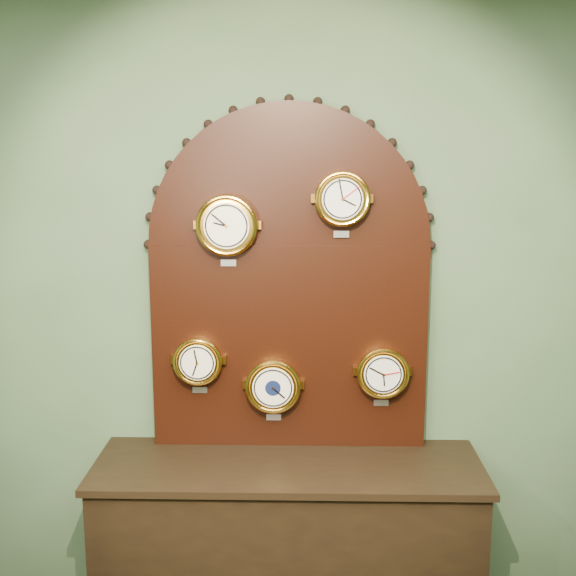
{
  "coord_description": "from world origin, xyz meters",
  "views": [
    {
      "loc": [
        0.06,
        -0.64,
        2.13
      ],
      "look_at": [
        0.0,
        2.25,
        1.58
      ],
      "focal_mm": 45.36,
      "sensor_mm": 36.0,
      "label": 1
    }
  ],
  "objects_px": {
    "barometer": "(273,386)",
    "shop_counter": "(288,556)",
    "roman_clock": "(227,225)",
    "hygrometer": "(198,361)",
    "tide_clock": "(383,372)",
    "display_board": "(289,269)",
    "arabic_clock": "(342,199)"
  },
  "relations": [
    {
      "from": "shop_counter",
      "to": "tide_clock",
      "type": "distance_m",
      "value": 0.9
    },
    {
      "from": "display_board",
      "to": "tide_clock",
      "type": "height_order",
      "value": "display_board"
    },
    {
      "from": "roman_clock",
      "to": "tide_clock",
      "type": "xyz_separation_m",
      "value": [
        0.66,
        0.0,
        -0.64
      ]
    },
    {
      "from": "display_board",
      "to": "tide_clock",
      "type": "xyz_separation_m",
      "value": [
        0.41,
        -0.07,
        -0.44
      ]
    },
    {
      "from": "roman_clock",
      "to": "barometer",
      "type": "height_order",
      "value": "roman_clock"
    },
    {
      "from": "tide_clock",
      "to": "hygrometer",
      "type": "bearing_deg",
      "value": 179.97
    },
    {
      "from": "tide_clock",
      "to": "barometer",
      "type": "bearing_deg",
      "value": -179.94
    },
    {
      "from": "display_board",
      "to": "roman_clock",
      "type": "relative_size",
      "value": 4.98
    },
    {
      "from": "arabic_clock",
      "to": "tide_clock",
      "type": "xyz_separation_m",
      "value": [
        0.19,
        0.0,
        -0.75
      ]
    },
    {
      "from": "display_board",
      "to": "arabic_clock",
      "type": "xyz_separation_m",
      "value": [
        0.22,
        -0.07,
        0.31
      ]
    },
    {
      "from": "shop_counter",
      "to": "barometer",
      "type": "distance_m",
      "value": 0.74
    },
    {
      "from": "roman_clock",
      "to": "tide_clock",
      "type": "height_order",
      "value": "roman_clock"
    },
    {
      "from": "roman_clock",
      "to": "tide_clock",
      "type": "distance_m",
      "value": 0.92
    },
    {
      "from": "display_board",
      "to": "roman_clock",
      "type": "distance_m",
      "value": 0.33
    },
    {
      "from": "display_board",
      "to": "arabic_clock",
      "type": "bearing_deg",
      "value": -16.76
    },
    {
      "from": "roman_clock",
      "to": "arabic_clock",
      "type": "distance_m",
      "value": 0.49
    },
    {
      "from": "shop_counter",
      "to": "arabic_clock",
      "type": "distance_m",
      "value": 1.55
    },
    {
      "from": "roman_clock",
      "to": "hygrometer",
      "type": "distance_m",
      "value": 0.6
    },
    {
      "from": "shop_counter",
      "to": "roman_clock",
      "type": "xyz_separation_m",
      "value": [
        -0.26,
        0.15,
        1.42
      ]
    },
    {
      "from": "display_board",
      "to": "roman_clock",
      "type": "bearing_deg",
      "value": -165.35
    },
    {
      "from": "roman_clock",
      "to": "arabic_clock",
      "type": "relative_size",
      "value": 1.1
    },
    {
      "from": "display_board",
      "to": "tide_clock",
      "type": "distance_m",
      "value": 0.6
    },
    {
      "from": "roman_clock",
      "to": "hygrometer",
      "type": "bearing_deg",
      "value": 179.52
    },
    {
      "from": "shop_counter",
      "to": "tide_clock",
      "type": "xyz_separation_m",
      "value": [
        0.41,
        0.15,
        0.78
      ]
    },
    {
      "from": "roman_clock",
      "to": "arabic_clock",
      "type": "xyz_separation_m",
      "value": [
        0.48,
        0.0,
        0.11
      ]
    },
    {
      "from": "hygrometer",
      "to": "barometer",
      "type": "height_order",
      "value": "hygrometer"
    },
    {
      "from": "barometer",
      "to": "shop_counter",
      "type": "bearing_deg",
      "value": -66.33
    },
    {
      "from": "roman_clock",
      "to": "shop_counter",
      "type": "bearing_deg",
      "value": -30.65
    },
    {
      "from": "hygrometer",
      "to": "barometer",
      "type": "bearing_deg",
      "value": -0.15
    },
    {
      "from": "roman_clock",
      "to": "tide_clock",
      "type": "bearing_deg",
      "value": 0.07
    },
    {
      "from": "arabic_clock",
      "to": "barometer",
      "type": "relative_size",
      "value": 0.96
    },
    {
      "from": "display_board",
      "to": "tide_clock",
      "type": "bearing_deg",
      "value": -9.3
    }
  ]
}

